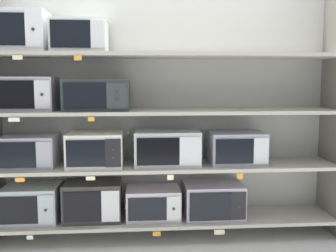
{
  "coord_description": "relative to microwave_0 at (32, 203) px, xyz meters",
  "views": [
    {
      "loc": [
        -0.26,
        -3.36,
        1.4
      ],
      "look_at": [
        0.0,
        0.0,
        1.0
      ],
      "focal_mm": 41.23,
      "sensor_mm": 36.0,
      "label": 1
    }
  ],
  "objects": [
    {
      "name": "microwave_2",
      "position": [
        1.06,
        0.0,
        -0.02
      ],
      "size": [
        0.48,
        0.36,
        0.27
      ],
      "color": "#BEB2C2",
      "rests_on": "shelf_0"
    },
    {
      "name": "microwave_1",
      "position": [
        0.53,
        -0.0,
        0.01
      ],
      "size": [
        0.5,
        0.34,
        0.34
      ],
      "color": "#312F2C",
      "rests_on": "shelf_0"
    },
    {
      "name": "price_tag_8",
      "position": [
        0.56,
        -0.25,
        0.76
      ],
      "size": [
        0.05,
        0.0,
        0.03
      ],
      "primitive_type": "cube",
      "color": "orange"
    },
    {
      "name": "microwave_8",
      "position": [
        -0.0,
        -0.0,
        0.96
      ],
      "size": [
        0.47,
        0.35,
        0.29
      ],
      "color": "#A19BA6",
      "rests_on": "shelf_2"
    },
    {
      "name": "microwave_9",
      "position": [
        0.59,
        -0.0,
        0.95
      ],
      "size": [
        0.55,
        0.41,
        0.26
      ],
      "color": "#2B3232",
      "rests_on": "shelf_2"
    },
    {
      "name": "shelf_1",
      "position": [
        1.2,
        0.0,
        0.31
      ],
      "size": [
        2.99,
        0.5,
        0.03
      ],
      "primitive_type": "cube",
      "color": "#ADA899"
    },
    {
      "name": "shelf_2",
      "position": [
        1.2,
        0.0,
        0.8
      ],
      "size": [
        2.99,
        0.5,
        0.03
      ],
      "primitive_type": "cube",
      "color": "#ADA899"
    },
    {
      "name": "price_tag_0",
      "position": [
        0.04,
        -0.25,
        -0.21
      ],
      "size": [
        0.05,
        0.0,
        0.03
      ],
      "primitive_type": "cube",
      "color": "white"
    },
    {
      "name": "microwave_3",
      "position": [
        1.61,
        -0.0,
        -0.01
      ],
      "size": [
        0.52,
        0.41,
        0.3
      ],
      "color": "#A499A9",
      "rests_on": "shelf_0"
    },
    {
      "name": "price_tag_3",
      "position": [
        -0.02,
        -0.25,
        0.28
      ],
      "size": [
        0.08,
        0.0,
        0.03
      ],
      "primitive_type": "cube",
      "color": "orange"
    },
    {
      "name": "microwave_10",
      "position": [
        -0.02,
        -0.0,
        1.47
      ],
      "size": [
        0.43,
        0.41,
        0.34
      ],
      "color": "silver",
      "rests_on": "shelf_3"
    },
    {
      "name": "price_tag_1",
      "position": [
        1.08,
        -0.25,
        -0.21
      ],
      "size": [
        0.07,
        0.0,
        0.04
      ],
      "primitive_type": "cube",
      "color": "orange"
    },
    {
      "name": "price_tag_4",
      "position": [
        0.54,
        -0.25,
        0.28
      ],
      "size": [
        0.08,
        0.0,
        0.03
      ],
      "primitive_type": "cube",
      "color": "beige"
    },
    {
      "name": "back_panel",
      "position": [
        1.2,
        0.27,
        0.79
      ],
      "size": [
        3.19,
        0.04,
        2.24
      ],
      "primitive_type": "cube",
      "color": "#B2B2AD",
      "rests_on": "ground"
    },
    {
      "name": "price_tag_10",
      "position": [
        0.47,
        -0.25,
        1.25
      ],
      "size": [
        0.06,
        0.0,
        0.04
      ],
      "primitive_type": "cube",
      "color": "orange"
    },
    {
      "name": "microwave_4",
      "position": [
        -0.0,
        -0.0,
        0.46
      ],
      "size": [
        0.47,
        0.35,
        0.27
      ],
      "color": "#9E9CA9",
      "rests_on": "shelf_1"
    },
    {
      "name": "price_tag_6",
      "position": [
        1.79,
        -0.25,
        0.27
      ],
      "size": [
        0.05,
        0.0,
        0.04
      ],
      "primitive_type": "cube",
      "color": "orange"
    },
    {
      "name": "microwave_6",
      "position": [
        1.19,
        -0.0,
        0.48
      ],
      "size": [
        0.57,
        0.4,
        0.3
      ],
      "color": "#B3B7B9",
      "rests_on": "shelf_1"
    },
    {
      "name": "microwave_5",
      "position": [
        0.56,
        -0.0,
        0.48
      ],
      "size": [
        0.47,
        0.43,
        0.29
      ],
      "color": "silver",
      "rests_on": "shelf_1"
    },
    {
      "name": "microwave_7",
      "position": [
        1.81,
        -0.0,
        0.47
      ],
      "size": [
        0.49,
        0.37,
        0.28
      ],
      "color": "#9699A9",
      "rests_on": "shelf_1"
    },
    {
      "name": "price_tag_9",
      "position": [
        0.01,
        -0.25,
        1.25
      ],
      "size": [
        0.07,
        0.0,
        0.04
      ],
      "primitive_type": "cube",
      "color": "beige"
    },
    {
      "name": "price_tag_7",
      "position": [
        -0.04,
        -0.25,
        0.76
      ],
      "size": [
        0.09,
        0.0,
        0.03
      ],
      "primitive_type": "cube",
      "color": "white"
    },
    {
      "name": "price_tag_2",
      "position": [
        1.62,
        -0.25,
        -0.21
      ],
      "size": [
        0.09,
        0.0,
        0.04
      ],
      "primitive_type": "cube",
      "color": "beige"
    },
    {
      "name": "price_tag_5",
      "position": [
        1.2,
        -0.25,
        0.27
      ],
      "size": [
        0.05,
        0.0,
        0.04
      ],
      "primitive_type": "cube",
      "color": "beige"
    },
    {
      "name": "shelf_0",
      "position": [
        1.2,
        0.0,
        -0.17
      ],
      "size": [
        2.99,
        0.5,
        0.03
      ],
      "primitive_type": "cube",
      "color": "#ADA899",
      "rests_on": "ground"
    },
    {
      "name": "shelf_3",
      "position": [
        1.2,
        0.0,
        1.29
      ],
      "size": [
        2.99,
        0.5,
        0.03
      ],
      "primitive_type": "cube",
      "color": "#ADA899"
    },
    {
      "name": "microwave_0",
      "position": [
        0.0,
        0.0,
        0.0
      ],
      "size": [
        0.47,
        0.38,
        0.31
      ],
      "color": "#9EA7AA",
      "rests_on": "shelf_0"
    },
    {
      "name": "upright_right",
      "position": [
        2.72,
        0.0,
        0.79
      ],
      "size": [
        0.05,
        0.5,
        2.24
      ],
      "primitive_type": "cube",
      "color": "#68645B",
      "rests_on": "ground"
    },
    {
      "name": "microwave_11",
      "position": [
        0.46,
        -0.0,
        1.43
      ],
      "size": [
        0.44,
        0.42,
        0.27
      ],
      "color": "silver",
      "rests_on": "shelf_3"
    }
  ]
}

